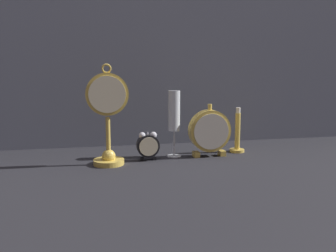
# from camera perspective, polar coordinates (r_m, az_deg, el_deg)

# --- Properties ---
(ground_plane) EXTENTS (4.00, 4.00, 0.00)m
(ground_plane) POSITION_cam_1_polar(r_m,az_deg,el_deg) (1.18, 0.79, -5.91)
(ground_plane) COLOR #232328
(fabric_backdrop_drape) EXTENTS (1.80, 0.01, 0.75)m
(fabric_backdrop_drape) POSITION_cam_1_polar(r_m,az_deg,el_deg) (1.46, -2.01, 11.85)
(fabric_backdrop_drape) COLOR slate
(fabric_backdrop_drape) RESTS_ON ground_plane
(pocket_watch_on_stand) EXTENTS (0.13, 0.10, 0.31)m
(pocket_watch_on_stand) POSITION_cam_1_polar(r_m,az_deg,el_deg) (1.17, -9.16, 0.80)
(pocket_watch_on_stand) COLOR gold
(pocket_watch_on_stand) RESTS_ON ground_plane
(alarm_clock_twin_bell) EXTENTS (0.07, 0.03, 0.09)m
(alarm_clock_twin_bell) POSITION_cam_1_polar(r_m,az_deg,el_deg) (1.22, -3.08, -2.87)
(alarm_clock_twin_bell) COLOR black
(alarm_clock_twin_bell) RESTS_ON ground_plane
(mantel_clock_silver) EXTENTS (0.14, 0.04, 0.18)m
(mantel_clock_silver) POSITION_cam_1_polar(r_m,az_deg,el_deg) (1.28, 6.35, -0.80)
(mantel_clock_silver) COLOR gold
(mantel_clock_silver) RESTS_ON ground_plane
(champagne_flute) EXTENTS (0.05, 0.05, 0.23)m
(champagne_flute) POSITION_cam_1_polar(r_m,az_deg,el_deg) (1.26, 0.93, 1.65)
(champagne_flute) COLOR silver
(champagne_flute) RESTS_ON ground_plane
(brass_candlestick) EXTENTS (0.05, 0.05, 0.16)m
(brass_candlestick) POSITION_cam_1_polar(r_m,az_deg,el_deg) (1.37, 10.52, -1.63)
(brass_candlestick) COLOR gold
(brass_candlestick) RESTS_ON ground_plane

